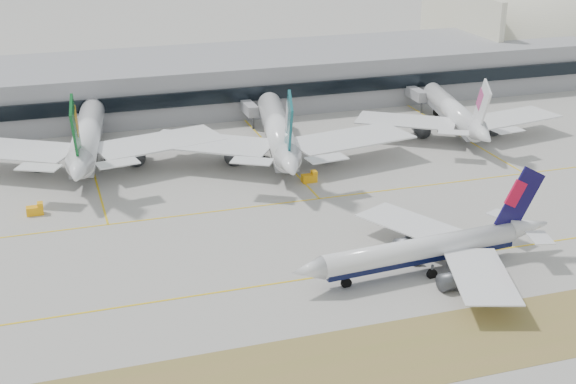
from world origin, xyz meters
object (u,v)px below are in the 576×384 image
object	(u,v)px
widebody_eva	(87,138)
widebody_cathay	(279,134)
hangar	(558,60)
taxiing_airliner	(429,249)
terminal	(170,83)
widebody_china_air	(455,114)

from	to	relation	value
widebody_eva	widebody_cathay	distance (m)	47.39
widebody_cathay	hangar	xyz separation A→B (m)	(136.92, 76.05, -6.35)
widebody_eva	widebody_cathay	xyz separation A→B (m)	(46.14, -10.81, -0.05)
taxiing_airliner	widebody_cathay	world-z (taller)	widebody_cathay
hangar	terminal	bearing A→B (deg)	-172.57
widebody_eva	widebody_cathay	size ratio (longest dim) A/B	1.02
taxiing_airliner	widebody_eva	world-z (taller)	widebody_eva
widebody_cathay	widebody_china_air	world-z (taller)	widebody_cathay
widebody_cathay	hangar	distance (m)	156.75
taxiing_airliner	widebody_cathay	distance (m)	68.05
widebody_cathay	widebody_eva	bearing A→B (deg)	88.47
widebody_china_air	taxiing_airliner	bearing A→B (deg)	159.78
widebody_cathay	widebody_china_air	xyz separation A→B (m)	(52.66, 5.31, -0.96)
widebody_cathay	terminal	distance (m)	58.61
taxiing_airliner	terminal	bearing A→B (deg)	-82.71
widebody_eva	terminal	world-z (taller)	widebody_eva
widebody_eva	hangar	bearing A→B (deg)	-61.90
taxiing_airliner	widebody_cathay	xyz separation A→B (m)	(-7.53, 67.60, 2.20)
taxiing_airliner	widebody_cathay	bearing A→B (deg)	-87.88
taxiing_airliner	widebody_china_air	bearing A→B (deg)	-125.99
taxiing_airliner	hangar	size ratio (longest dim) A/B	0.58
widebody_china_air	terminal	distance (m)	86.63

